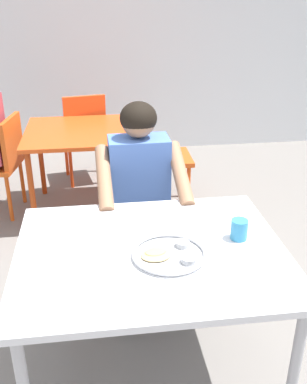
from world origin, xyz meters
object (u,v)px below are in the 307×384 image
(chair_red_right, at_px, (155,152))
(chair_red_far, at_px, (84,133))
(drinking_cup, at_px, (239,229))
(diner_foreground, at_px, (141,190))
(chair_red_left, at_px, (1,158))
(thali_tray, at_px, (169,254))
(table_foreground, at_px, (151,264))
(table_background_red, at_px, (81,140))
(chair_foreground, at_px, (137,210))

(chair_red_right, bearing_deg, chair_red_far, 134.37)
(drinking_cup, xyz_separation_m, chair_red_right, (-0.12, 1.83, -0.30))
(diner_foreground, bearing_deg, chair_red_left, 128.66)
(chair_red_right, bearing_deg, thali_tray, -96.19)
(table_foreground, distance_m, chair_red_right, 1.90)
(thali_tray, bearing_deg, chair_red_right, 83.81)
(table_foreground, height_order, chair_red_far, chair_red_far)
(chair_red_far, bearing_deg, drinking_cup, -73.94)
(thali_tray, xyz_separation_m, table_background_red, (-0.39, 1.96, -0.14))
(table_foreground, distance_m, drinking_cup, 0.41)
(diner_foreground, height_order, table_background_red, diner_foreground)
(drinking_cup, relative_size, diner_foreground, 0.08)
(table_background_red, height_order, chair_red_left, chair_red_left)
(drinking_cup, bearing_deg, chair_red_far, 106.06)
(drinking_cup, height_order, table_background_red, drinking_cup)
(chair_red_far, bearing_deg, table_foreground, -82.90)
(chair_foreground, xyz_separation_m, chair_red_left, (-1.00, 1.04, 0.01))
(table_foreground, bearing_deg, table_background_red, 99.74)
(diner_foreground, bearing_deg, drinking_cup, -61.05)
(drinking_cup, bearing_deg, table_background_red, 111.10)
(table_foreground, height_order, diner_foreground, diner_foreground)
(chair_red_left, bearing_deg, drinking_cup, -54.41)
(thali_tray, bearing_deg, drinking_cup, 17.09)
(diner_foreground, height_order, chair_red_left, diner_foreground)
(table_background_red, height_order, chair_red_right, chair_red_right)
(table_foreground, height_order, chair_foreground, chair_foreground)
(chair_foreground, bearing_deg, table_foreground, -91.78)
(table_background_red, relative_size, chair_red_far, 1.00)
(drinking_cup, xyz_separation_m, chair_red_far, (-0.70, 2.43, -0.30))
(table_foreground, bearing_deg, chair_red_left, 116.55)
(table_background_red, bearing_deg, diner_foreground, -73.54)
(diner_foreground, distance_m, chair_red_far, 1.82)
(table_foreground, xyz_separation_m, drinking_cup, (0.39, 0.04, 0.12))
(table_background_red, distance_m, chair_red_left, 0.66)
(table_foreground, bearing_deg, drinking_cup, 5.74)
(table_foreground, relative_size, drinking_cup, 12.41)
(diner_foreground, bearing_deg, chair_red_far, 100.79)
(table_foreground, distance_m, diner_foreground, 0.69)
(drinking_cup, xyz_separation_m, diner_foreground, (-0.36, 0.65, -0.09))
(drinking_cup, relative_size, table_background_red, 0.11)
(table_foreground, relative_size, chair_red_far, 1.31)
(thali_tray, distance_m, chair_foreground, 1.01)
(chair_foreground, bearing_deg, drinking_cup, -67.31)
(chair_red_far, bearing_deg, thali_tray, -81.59)
(chair_red_left, bearing_deg, thali_tray, -62.63)
(table_background_red, height_order, chair_red_far, chair_red_far)
(thali_tray, distance_m, chair_red_right, 1.96)
(thali_tray, xyz_separation_m, chair_red_left, (-1.04, 2.01, -0.28))
(diner_foreground, xyz_separation_m, table_background_red, (-0.36, 1.21, -0.08))
(diner_foreground, relative_size, table_background_red, 1.37)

